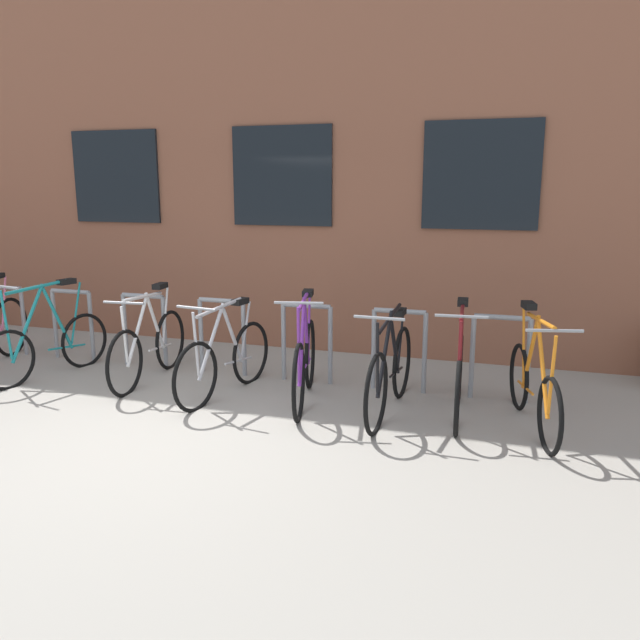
% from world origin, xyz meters
% --- Properties ---
extents(ground_plane, '(42.00, 42.00, 0.00)m').
position_xyz_m(ground_plane, '(0.00, 0.00, 0.00)').
color(ground_plane, '#9E998E').
extents(storefront_building, '(28.00, 5.95, 6.37)m').
position_xyz_m(storefront_building, '(0.00, 6.15, 3.18)').
color(storefront_building, brown).
rests_on(storefront_building, ground).
extents(bike_rack, '(6.58, 0.05, 0.86)m').
position_xyz_m(bike_rack, '(-0.24, 1.90, 0.52)').
color(bike_rack, gray).
rests_on(bike_rack, ground).
extents(bicycle_purple, '(0.52, 1.68, 1.10)m').
position_xyz_m(bicycle_purple, '(0.94, 1.30, 0.40)').
color(bicycle_purple, black).
rests_on(bicycle_purple, ground).
extents(bicycle_teal, '(0.51, 1.60, 1.10)m').
position_xyz_m(bicycle_teal, '(-2.03, 1.22, 0.38)').
color(bicycle_teal, black).
rests_on(bicycle_teal, ground).
extents(bicycle_black, '(0.44, 1.76, 1.03)m').
position_xyz_m(bicycle_black, '(1.80, 1.24, 0.39)').
color(bicycle_black, black).
rests_on(bicycle_black, ground).
extents(bicycle_silver, '(0.44, 1.64, 1.00)m').
position_xyz_m(bicycle_silver, '(0.11, 1.24, 0.37)').
color(bicycle_silver, black).
rests_on(bicycle_silver, ground).
extents(bicycle_white, '(0.44, 1.71, 1.04)m').
position_xyz_m(bicycle_white, '(-0.90, 1.44, 0.38)').
color(bicycle_white, black).
rests_on(bicycle_white, ground).
extents(bicycle_maroon, '(0.44, 1.62, 1.06)m').
position_xyz_m(bicycle_maroon, '(2.42, 1.40, 0.38)').
color(bicycle_maroon, black).
rests_on(bicycle_maroon, ground).
extents(bicycle_orange, '(0.55, 1.64, 1.08)m').
position_xyz_m(bicycle_orange, '(3.07, 1.25, 0.37)').
color(bicycle_orange, black).
rests_on(bicycle_orange, ground).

